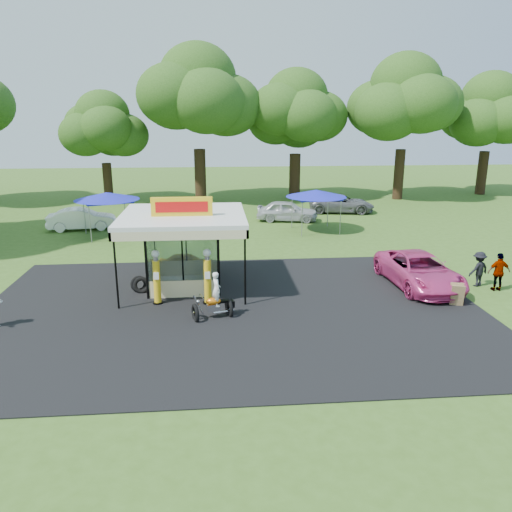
% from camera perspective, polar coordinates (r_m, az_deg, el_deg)
% --- Properties ---
extents(ground, '(120.00, 120.00, 0.00)m').
position_cam_1_polar(ground, '(18.31, -2.46, -8.48)').
color(ground, '#3A5B1C').
rests_on(ground, ground).
extents(asphalt_apron, '(20.00, 14.00, 0.04)m').
position_cam_1_polar(asphalt_apron, '(20.14, -2.72, -6.10)').
color(asphalt_apron, black).
rests_on(asphalt_apron, ground).
extents(gas_station_kiosk, '(5.40, 5.40, 4.18)m').
position_cam_1_polar(gas_station_kiosk, '(22.46, -8.19, 0.82)').
color(gas_station_kiosk, white).
rests_on(gas_station_kiosk, ground).
extents(gas_pump_left, '(0.43, 0.43, 2.32)m').
position_cam_1_polar(gas_pump_left, '(20.72, -11.28, -2.54)').
color(gas_pump_left, black).
rests_on(gas_pump_left, ground).
extents(gas_pump_right, '(0.44, 0.44, 2.36)m').
position_cam_1_polar(gas_pump_right, '(20.42, -5.55, -2.51)').
color(gas_pump_right, black).
rests_on(gas_pump_right, ground).
extents(motorcycle, '(1.69, 1.15, 1.92)m').
position_cam_1_polar(motorcycle, '(19.14, -4.69, -5.00)').
color(motorcycle, black).
rests_on(motorcycle, ground).
extents(spare_tires, '(0.90, 0.56, 0.76)m').
position_cam_1_polar(spare_tires, '(22.45, -13.09, -3.21)').
color(spare_tires, black).
rests_on(spare_tires, ground).
extents(a_frame_sign, '(0.57, 0.61, 0.93)m').
position_cam_1_polar(a_frame_sign, '(21.92, 22.00, -4.16)').
color(a_frame_sign, '#593819').
rests_on(a_frame_sign, ground).
extents(kiosk_car, '(2.82, 1.13, 0.96)m').
position_cam_1_polar(kiosk_car, '(24.93, -7.82, -0.77)').
color(kiosk_car, gold).
rests_on(kiosk_car, ground).
extents(pink_sedan, '(2.82, 5.56, 1.51)m').
position_cam_1_polar(pink_sedan, '(23.73, 18.15, -1.59)').
color(pink_sedan, '#D1387F').
rests_on(pink_sedan, ground).
extents(spectator_east_a, '(1.19, 0.92, 1.62)m').
position_cam_1_polar(spectator_east_a, '(24.75, 24.10, -1.37)').
color(spectator_east_a, black).
rests_on(spectator_east_a, ground).
extents(spectator_east_b, '(1.02, 0.45, 1.72)m').
position_cam_1_polar(spectator_east_b, '(24.47, 26.01, -1.65)').
color(spectator_east_b, gray).
rests_on(spectator_east_b, ground).
extents(bg_car_a, '(4.66, 2.16, 1.48)m').
position_cam_1_polar(bg_car_a, '(35.96, -19.29, 4.02)').
color(bg_car_a, white).
rests_on(bg_car_a, ground).
extents(bg_car_b, '(4.98, 2.16, 1.43)m').
position_cam_1_polar(bg_car_b, '(37.27, -7.62, 5.12)').
color(bg_car_b, '#AB350D').
rests_on(bg_car_b, ground).
extents(bg_car_c, '(4.69, 2.56, 1.51)m').
position_cam_1_polar(bg_car_c, '(36.84, 3.58, 5.17)').
color(bg_car_c, silver).
rests_on(bg_car_c, ground).
extents(bg_car_d, '(5.47, 3.22, 1.43)m').
position_cam_1_polar(bg_car_d, '(40.71, 9.74, 5.93)').
color(bg_car_d, slate).
rests_on(bg_car_d, ground).
extents(tent_west, '(4.06, 4.06, 2.84)m').
position_cam_1_polar(tent_west, '(33.16, -16.68, 6.53)').
color(tent_west, gray).
rests_on(tent_west, ground).
extents(tent_east, '(4.00, 4.00, 2.79)m').
position_cam_1_polar(tent_east, '(33.44, 6.89, 7.08)').
color(tent_east, gray).
rests_on(tent_east, ground).
extents(oak_far_b, '(7.94, 7.94, 9.47)m').
position_cam_1_polar(oak_far_b, '(46.99, -16.99, 13.31)').
color(oak_far_b, black).
rests_on(oak_far_b, ground).
extents(oak_far_c, '(11.21, 11.21, 13.22)m').
position_cam_1_polar(oak_far_c, '(45.00, -6.63, 16.78)').
color(oak_far_c, black).
rests_on(oak_far_c, ground).
extents(oak_far_d, '(9.57, 9.57, 11.40)m').
position_cam_1_polar(oak_far_d, '(46.95, 4.58, 15.41)').
color(oak_far_d, black).
rests_on(oak_far_d, ground).
extents(oak_far_e, '(10.61, 10.61, 12.64)m').
position_cam_1_polar(oak_far_e, '(48.15, 16.55, 15.80)').
color(oak_far_e, black).
rests_on(oak_far_e, ground).
extents(oak_far_f, '(9.41, 9.41, 11.34)m').
position_cam_1_polar(oak_far_f, '(54.07, 25.06, 14.10)').
color(oak_far_f, black).
rests_on(oak_far_f, ground).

